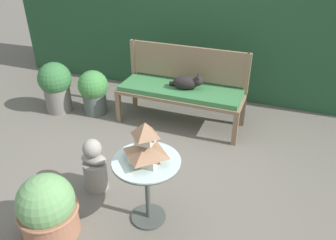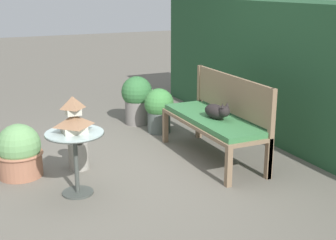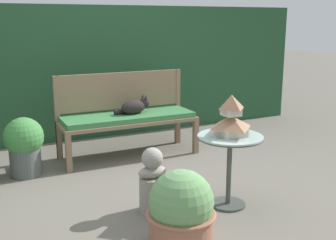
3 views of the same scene
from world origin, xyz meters
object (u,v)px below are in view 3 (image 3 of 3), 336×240
object	(u,v)px
potted_plant_table_near	(181,212)
garden_bust	(152,183)
potted_plant_bench_right	(24,145)
garden_bench	(128,120)
cat	(135,106)
patio_table	(230,152)
pagoda_birdhouse	(231,119)

from	to	relation	value
potted_plant_table_near	garden_bust	bearing A→B (deg)	85.41
potted_plant_table_near	potted_plant_bench_right	bearing A→B (deg)	112.18
garden_bench	cat	world-z (taller)	cat
garden_bench	garden_bust	bearing A→B (deg)	-103.01
potted_plant_bench_right	potted_plant_table_near	world-z (taller)	potted_plant_bench_right
garden_bench	potted_plant_table_near	xyz separation A→B (m)	(-0.40, -2.15, -0.18)
garden_bust	potted_plant_table_near	world-z (taller)	potted_plant_table_near
patio_table	pagoda_birdhouse	size ratio (longest dim) A/B	1.80
garden_bench	pagoda_birdhouse	bearing A→B (deg)	-79.97
patio_table	cat	bearing A→B (deg)	97.05
cat	patio_table	distance (m)	1.73
cat	potted_plant_bench_right	xyz separation A→B (m)	(-1.31, -0.16, -0.27)
garden_bench	cat	size ratio (longest dim) A/B	3.62
potted_plant_bench_right	patio_table	bearing A→B (deg)	-45.64
garden_bust	patio_table	bearing A→B (deg)	-19.55
garden_bust	pagoda_birdhouse	bearing A→B (deg)	-19.55
patio_table	potted_plant_bench_right	bearing A→B (deg)	134.36
garden_bench	potted_plant_bench_right	size ratio (longest dim) A/B	2.59
garden_bench	potted_plant_bench_right	xyz separation A→B (m)	(-1.22, -0.15, -0.11)
cat	potted_plant_bench_right	distance (m)	1.35
cat	garden_bust	size ratio (longest dim) A/B	0.79
pagoda_birdhouse	garden_bust	distance (m)	0.86
patio_table	pagoda_birdhouse	distance (m)	0.29
patio_table	garden_bust	xyz separation A→B (m)	(-0.65, 0.18, -0.24)
cat	garden_bench	bearing A→B (deg)	175.05
potted_plant_bench_right	pagoda_birdhouse	bearing A→B (deg)	-45.64
patio_table	garden_bust	distance (m)	0.72
cat	potted_plant_table_near	world-z (taller)	cat
cat	potted_plant_table_near	xyz separation A→B (m)	(-0.49, -2.16, -0.33)
potted_plant_bench_right	garden_bust	bearing A→B (deg)	-57.69
pagoda_birdhouse	garden_bust	bearing A→B (deg)	164.34
pagoda_birdhouse	potted_plant_table_near	distance (m)	0.99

